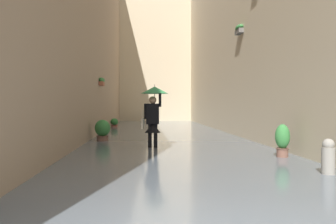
{
  "coord_description": "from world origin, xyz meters",
  "views": [
    {
      "loc": [
        0.99,
        2.67,
        1.45
      ],
      "look_at": [
        0.28,
        -7.89,
        1.26
      ],
      "focal_mm": 38.91,
      "sensor_mm": 36.0,
      "label": 1
    }
  ],
  "objects_px": {
    "potted_plant_mid_left": "(282,141)",
    "potted_plant_far_right": "(114,123)",
    "person_wading": "(153,107)",
    "potted_plant_mid_right": "(103,131)",
    "mooring_bollard": "(328,160)"
  },
  "relations": [
    {
      "from": "potted_plant_far_right",
      "to": "mooring_bollard",
      "type": "bearing_deg",
      "value": 108.84
    },
    {
      "from": "potted_plant_mid_right",
      "to": "potted_plant_far_right",
      "type": "bearing_deg",
      "value": -88.45
    },
    {
      "from": "person_wading",
      "to": "potted_plant_mid_right",
      "type": "bearing_deg",
      "value": -53.57
    },
    {
      "from": "potted_plant_mid_right",
      "to": "mooring_bollard",
      "type": "bearing_deg",
      "value": 125.25
    },
    {
      "from": "person_wading",
      "to": "potted_plant_far_right",
      "type": "xyz_separation_m",
      "value": [
        2.09,
        -10.89,
        -1.04
      ]
    },
    {
      "from": "person_wading",
      "to": "mooring_bollard",
      "type": "relative_size",
      "value": 2.58
    },
    {
      "from": "potted_plant_mid_left",
      "to": "potted_plant_far_right",
      "type": "xyz_separation_m",
      "value": [
        5.32,
        -13.23,
        -0.17
      ]
    },
    {
      "from": "potted_plant_mid_right",
      "to": "potted_plant_far_right",
      "type": "xyz_separation_m",
      "value": [
        0.23,
        -8.37,
        -0.14
      ]
    },
    {
      "from": "potted_plant_far_right",
      "to": "potted_plant_mid_left",
      "type": "bearing_deg",
      "value": 111.89
    },
    {
      "from": "person_wading",
      "to": "potted_plant_far_right",
      "type": "distance_m",
      "value": 11.14
    },
    {
      "from": "potted_plant_mid_left",
      "to": "potted_plant_far_right",
      "type": "distance_m",
      "value": 14.26
    },
    {
      "from": "potted_plant_far_right",
      "to": "mooring_bollard",
      "type": "xyz_separation_m",
      "value": [
        -5.31,
        15.56,
        0.05
      ]
    },
    {
      "from": "potted_plant_mid_right",
      "to": "potted_plant_far_right",
      "type": "height_order",
      "value": "potted_plant_mid_right"
    },
    {
      "from": "person_wading",
      "to": "potted_plant_mid_right",
      "type": "height_order",
      "value": "person_wading"
    },
    {
      "from": "potted_plant_mid_left",
      "to": "person_wading",
      "type": "bearing_deg",
      "value": -35.98
    }
  ]
}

